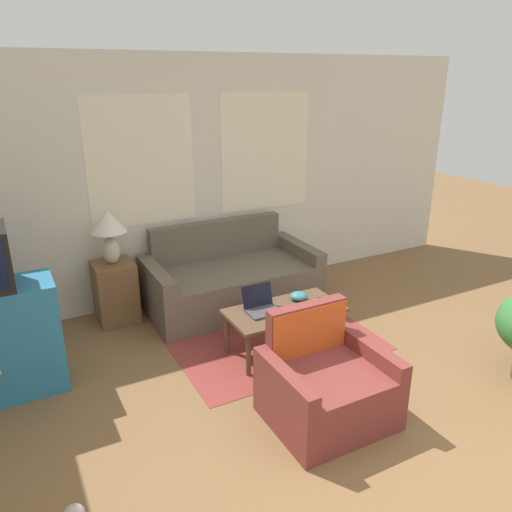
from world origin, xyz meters
name	(u,v)px	position (x,y,z in m)	size (l,w,h in m)	color
ground_plane	(449,492)	(0.00, 0.00, 0.00)	(16.00, 16.00, 0.00)	brown
wall_back	(214,178)	(0.00, 3.50, 1.31)	(6.73, 0.06, 2.60)	silver
rug	(257,325)	(-0.04, 2.43, 0.00)	(1.88, 2.02, 0.01)	brown
couch	(230,281)	(-0.05, 3.02, 0.27)	(1.81, 0.92, 0.86)	#665B4C
armchair	(324,386)	(-0.26, 0.96, 0.25)	(0.85, 0.73, 0.80)	brown
side_table	(116,292)	(-1.24, 3.20, 0.31)	(0.39, 0.39, 0.63)	brown
table_lamp	(109,228)	(-1.24, 3.20, 0.99)	(0.34, 0.34, 0.54)	beige
coffee_table	(284,314)	(-0.04, 1.89, 0.37)	(1.04, 0.53, 0.42)	brown
laptop	(261,306)	(-0.24, 1.96, 0.47)	(0.29, 0.26, 0.22)	#47474C
cup_navy	(297,313)	(-0.03, 1.71, 0.46)	(0.07, 0.07, 0.08)	#191E4C
snack_bowl	(299,296)	(0.18, 2.00, 0.46)	(0.16, 0.16, 0.07)	teal
tv_remote	(323,301)	(0.35, 1.85, 0.43)	(0.06, 0.15, 0.02)	black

